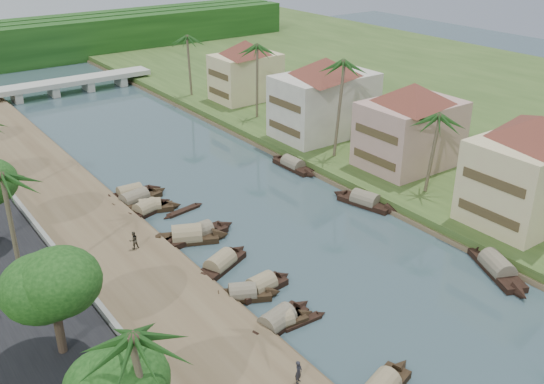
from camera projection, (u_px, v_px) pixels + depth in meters
ground at (366, 281)px, 50.79m from camera, size 220.00×220.00×0.00m
left_bank at (93, 237)px, 56.78m from camera, size 10.00×180.00×0.80m
right_bank at (365, 155)px, 75.36m from camera, size 16.00×180.00×1.20m
retaining_wall at (47, 241)px, 54.15m from camera, size 0.40×180.00×1.10m
far_right_fill at (536, 105)px, 95.10m from camera, size 60.00×220.00×1.15m
treeline at (21, 43)px, 122.56m from camera, size 120.00×14.00×8.00m
bridge at (70, 83)px, 102.95m from camera, size 28.00×4.00×2.40m
building_near at (533, 167)px, 56.77m from camera, size 14.85×14.85×10.20m
building_mid at (411, 124)px, 69.16m from camera, size 14.11×14.11×9.70m
building_far at (325, 96)px, 78.80m from camera, size 15.59×15.59×10.20m
building_distant at (246, 69)px, 94.24m from camera, size 12.62×12.62×9.20m
sampan_3 at (277, 322)px, 45.01m from camera, size 7.86×3.22×2.09m
sampan_4 at (278, 323)px, 44.96m from camera, size 6.43×2.07×1.85m
sampan_5 at (261, 286)px, 49.33m from camera, size 6.42×2.17×2.04m
sampan_6 at (243, 294)px, 48.32m from camera, size 6.35×4.20×1.95m
sampan_7 at (220, 265)px, 52.37m from camera, size 7.84×4.59×2.11m
sampan_8 at (187, 237)px, 56.76m from camera, size 8.21×5.18×2.49m
sampan_9 at (197, 234)px, 57.35m from camera, size 8.36×1.96×2.12m
sampan_10 at (150, 207)px, 62.57m from camera, size 6.61×3.72×1.87m
sampan_11 at (146, 210)px, 62.02m from camera, size 6.98×3.31×2.00m
sampan_12 at (135, 200)px, 64.19m from camera, size 8.68×3.29×2.05m
sampan_13 at (130, 194)px, 65.50m from camera, size 7.55×1.98×2.07m
sampan_14 at (497, 268)px, 51.85m from camera, size 5.63×9.29×2.28m
sampan_15 at (365, 201)px, 63.80m from camera, size 3.74×8.46×2.22m
sampan_16 at (293, 165)px, 72.95m from camera, size 1.89×8.35×2.05m
canoe_1 at (302, 322)px, 45.52m from camera, size 4.55×0.94×0.73m
canoe_2 at (183, 211)px, 62.46m from camera, size 5.22×1.58×0.75m
palm_1 at (435, 118)px, 60.99m from camera, size 3.20×3.20×9.76m
palm_2 at (340, 65)px, 69.07m from camera, size 3.20×3.20×12.93m
palm_3 at (256, 48)px, 83.42m from camera, size 3.20×3.20×11.76m
palm_4 at (145, 336)px, 28.46m from camera, size 3.20×3.20×10.36m
palm_5 at (1, 178)px, 43.34m from camera, size 3.20×3.20×11.21m
palm_7 at (188, 38)px, 94.37m from camera, size 3.20×3.20×10.90m
tree_1 at (117, 384)px, 30.88m from camera, size 4.53×4.53×6.80m
tree_2 at (51, 285)px, 38.37m from camera, size 5.36×5.36×7.50m
tree_6 at (339, 89)px, 83.70m from camera, size 4.64×4.64×6.73m
person_near at (299, 372)px, 38.36m from camera, size 0.72×0.64×1.66m
person_far at (134, 240)px, 53.76m from camera, size 0.83×0.65×1.68m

